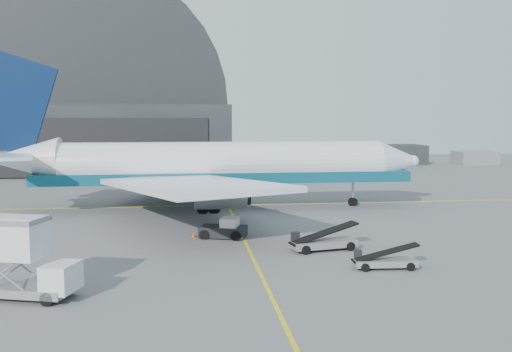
{
  "coord_description": "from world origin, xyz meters",
  "views": [
    {
      "loc": [
        -4.62,
        -43.77,
        10.03
      ],
      "look_at": [
        1.8,
        8.48,
        4.5
      ],
      "focal_mm": 40.0,
      "sensor_mm": 36.0,
      "label": 1
    }
  ],
  "objects": [
    {
      "name": "distant_bldg_a",
      "position": [
        38.0,
        72.0,
        0.0
      ],
      "size": [
        14.0,
        8.0,
        4.0
      ],
      "primitive_type": "cube",
      "color": "black",
      "rests_on": "ground"
    },
    {
      "name": "pushback_tug",
      "position": [
        -1.56,
        2.7,
        0.66
      ],
      "size": [
        4.22,
        3.17,
        1.74
      ],
      "rotation": [
        0.0,
        0.0,
        -0.31
      ],
      "color": "black",
      "rests_on": "ground"
    },
    {
      "name": "hangar",
      "position": [
        -22.0,
        64.95,
        9.54
      ],
      "size": [
        50.0,
        28.3,
        28.0
      ],
      "color": "black",
      "rests_on": "ground"
    },
    {
      "name": "airliner",
      "position": [
        -2.45,
        17.77,
        4.71
      ],
      "size": [
        47.99,
        46.54,
        16.84
      ],
      "color": "white",
      "rests_on": "ground"
    },
    {
      "name": "traffic_cone",
      "position": [
        -4.1,
        3.06,
        0.24
      ],
      "size": [
        0.36,
        0.36,
        0.51
      ],
      "color": "#E53B07",
      "rests_on": "ground"
    },
    {
      "name": "taxi_lines",
      "position": [
        0.0,
        12.67,
        0.01
      ],
      "size": [
        80.0,
        42.12,
        0.02
      ],
      "color": "yellow",
      "rests_on": "ground"
    },
    {
      "name": "belt_loader_a",
      "position": [
        5.48,
        -2.69,
        0.63
      ],
      "size": [
        5.45,
        2.73,
        2.04
      ],
      "rotation": [
        0.0,
        0.0,
        0.21
      ],
      "color": "gray",
      "rests_on": "ground"
    },
    {
      "name": "belt_loader_b",
      "position": [
        8.29,
        -8.25,
        0.52
      ],
      "size": [
        4.44,
        1.74,
        1.68
      ],
      "rotation": [
        0.0,
        0.0,
        -0.06
      ],
      "color": "gray",
      "rests_on": "ground"
    },
    {
      "name": "ground",
      "position": [
        0.0,
        0.0,
        0.0
      ],
      "size": [
        200.0,
        200.0,
        0.0
      ],
      "primitive_type": "plane",
      "color": "#565659",
      "rests_on": "ground"
    },
    {
      "name": "catering_truck",
      "position": [
        -13.91,
        -11.67,
        2.14
      ],
      "size": [
        6.54,
        3.94,
        4.23
      ],
      "rotation": [
        0.0,
        0.0,
        -0.29
      ],
      "color": "gray",
      "rests_on": "ground"
    },
    {
      "name": "distant_bldg_b",
      "position": [
        55.0,
        68.0,
        0.0
      ],
      "size": [
        8.0,
        6.0,
        2.8
      ],
      "primitive_type": "cube",
      "color": "gray",
      "rests_on": "ground"
    }
  ]
}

